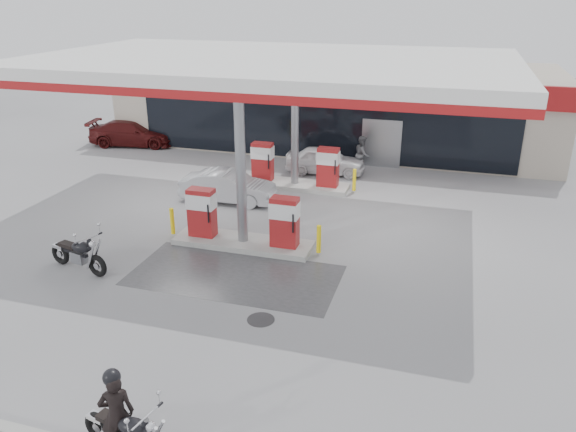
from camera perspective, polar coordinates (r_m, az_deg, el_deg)
name	(u,v)px	position (r m, az deg, el deg)	size (l,w,h in m)	color
ground	(219,273)	(16.56, -7.05, -5.76)	(90.00, 90.00, 0.00)	gray
wet_patch	(235,275)	(16.38, -5.43, -6.01)	(6.00, 3.00, 0.00)	#4C4C4F
drain_cover	(261,320)	(14.29, -2.78, -10.47)	(0.70, 0.70, 0.01)	#38383A
store_building	(336,104)	(30.43, 4.94, 11.27)	(22.00, 8.22, 4.00)	#ABA18F
canopy	(271,66)	(19.47, -1.78, 14.96)	(16.00, 10.02, 5.51)	silver
pump_island_near	(243,225)	(17.92, -4.63, -0.90)	(5.14, 1.30, 1.78)	#9E9E99
pump_island_far	(295,171)	(23.26, 0.69, 4.64)	(5.14, 1.30, 1.78)	#9E9E99
biker_main	(117,414)	(10.77, -16.99, -18.68)	(0.60, 0.40, 1.66)	black
parked_motorcycle	(79,255)	(17.45, -20.48, -3.69)	(2.22, 0.99, 1.16)	black
sedan_white	(325,160)	(25.14, 3.83, 5.68)	(1.42, 3.52, 1.20)	white
attendant	(362,154)	(25.36, 7.55, 6.24)	(0.81, 0.63, 1.67)	#58595D
hatchback_silver	(228,187)	(21.77, -6.10, 2.99)	(1.28, 3.68, 1.21)	#A6A8AE
parked_car_left	(133,133)	(30.83, -15.48, 8.13)	(1.83, 4.51, 1.31)	#450F0F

